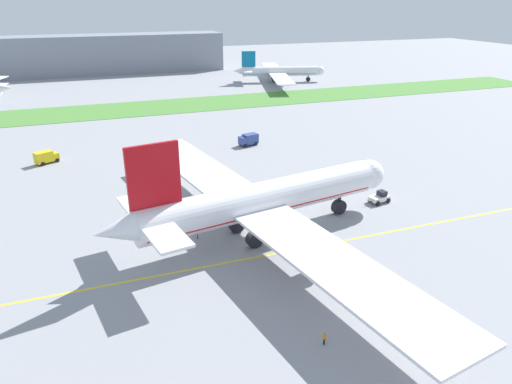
# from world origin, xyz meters

# --- Properties ---
(ground_plane) EXTENTS (600.00, 600.00, 0.00)m
(ground_plane) POSITION_xyz_m (0.00, 0.00, 0.00)
(ground_plane) COLOR gray
(ground_plane) RESTS_ON ground
(apron_taxi_line) EXTENTS (280.00, 0.36, 0.01)m
(apron_taxi_line) POSITION_xyz_m (0.00, -3.49, 0.00)
(apron_taxi_line) COLOR yellow
(apron_taxi_line) RESTS_ON ground
(grass_median_strip) EXTENTS (320.00, 24.00, 0.10)m
(grass_median_strip) POSITION_xyz_m (0.00, 102.39, 0.05)
(grass_median_strip) COLOR #4C8438
(grass_median_strip) RESTS_ON ground
(airliner_foreground) EXTENTS (49.62, 78.57, 17.52)m
(airliner_foreground) POSITION_xyz_m (2.06, 2.77, 5.95)
(airliner_foreground) COLOR white
(airliner_foreground) RESTS_ON ground
(pushback_tug) EXTENTS (5.63, 2.90, 2.16)m
(pushback_tug) POSITION_xyz_m (27.37, 7.23, 0.98)
(pushback_tug) COLOR white
(pushback_tug) RESTS_ON ground
(ground_crew_wingwalker_port) EXTENTS (0.36, 0.54, 1.60)m
(ground_crew_wingwalker_port) POSITION_xyz_m (-7.40, 5.04, 0.97)
(ground_crew_wingwalker_port) COLOR black
(ground_crew_wingwalker_port) RESTS_ON ground
(ground_crew_marshaller_front) EXTENTS (0.24, 0.56, 1.59)m
(ground_crew_marshaller_front) POSITION_xyz_m (-0.39, -23.55, 0.96)
(ground_crew_marshaller_front) COLOR black
(ground_crew_marshaller_front) RESTS_ON ground
(ground_crew_wingwalker_starboard) EXTENTS (0.51, 0.40, 1.60)m
(ground_crew_wingwalker_starboard) POSITION_xyz_m (11.13, -0.67, 0.97)
(ground_crew_wingwalker_starboard) COLOR black
(ground_crew_wingwalker_starboard) RESTS_ON ground
(service_truck_baggage_loader) EXTENTS (5.50, 4.38, 2.84)m
(service_truck_baggage_loader) POSITION_xyz_m (-30.73, 52.32, 1.53)
(service_truck_baggage_loader) COLOR yellow
(service_truck_baggage_loader) RESTS_ON ground
(service_truck_fuel_bowser) EXTENTS (5.25, 3.60, 2.88)m
(service_truck_fuel_bowser) POSITION_xyz_m (16.88, 49.63, 1.57)
(service_truck_fuel_bowser) COLOR #33478C
(service_truck_fuel_bowser) RESTS_ON ground
(parked_airliner_far_centre) EXTENTS (39.35, 63.29, 13.22)m
(parked_airliner_far_centre) POSITION_xyz_m (61.57, 135.83, 4.49)
(parked_airliner_far_centre) COLOR white
(parked_airliner_far_centre) RESTS_ON ground
(terminal_building) EXTENTS (119.51, 20.00, 18.00)m
(terminal_building) POSITION_xyz_m (-10.38, 189.64, 9.00)
(terminal_building) COLOR gray
(terminal_building) RESTS_ON ground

